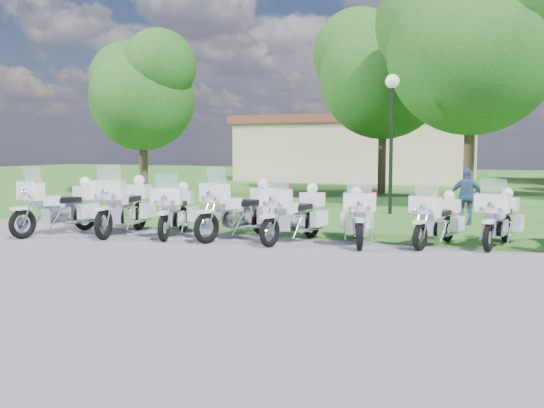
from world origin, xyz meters
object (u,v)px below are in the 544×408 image
at_px(bystander_c, 467,197).
at_px(motorcycle_2, 176,209).
at_px(motorcycle_6, 437,218).
at_px(motorcycle_0, 60,205).
at_px(motorcycle_4, 295,213).
at_px(motorcycle_1, 125,204).
at_px(motorcycle_5, 358,216).
at_px(motorcycle_7, 500,217).
at_px(motorcycle_3, 240,208).
at_px(lamp_post, 392,110).

bearing_deg(bystander_c, motorcycle_2, 28.48).
distance_m(motorcycle_2, motorcycle_6, 6.03).
distance_m(motorcycle_0, motorcycle_4, 5.84).
relative_size(motorcycle_0, motorcycle_2, 1.11).
relative_size(motorcycle_1, motorcycle_4, 1.10).
bearing_deg(bystander_c, motorcycle_5, 56.78).
xyz_separation_m(motorcycle_1, motorcycle_7, (8.51, 1.62, -0.10)).
bearing_deg(motorcycle_4, motorcycle_3, 15.00).
height_order(motorcycle_0, motorcycle_2, motorcycle_0).
xyz_separation_m(motorcycle_5, lamp_post, (-0.65, 6.18, 2.67)).
relative_size(motorcycle_1, motorcycle_7, 1.16).
height_order(motorcycle_2, motorcycle_7, motorcycle_2).
relative_size(motorcycle_2, bystander_c, 1.43).
distance_m(motorcycle_0, motorcycle_3, 4.52).
bearing_deg(motorcycle_5, motorcycle_1, -10.43).
distance_m(motorcycle_1, motorcycle_7, 8.67).
distance_m(motorcycle_3, motorcycle_5, 2.72).
xyz_separation_m(motorcycle_1, motorcycle_2, (1.33, 0.18, -0.08)).
bearing_deg(motorcycle_6, motorcycle_5, 28.75).
distance_m(motorcycle_4, lamp_post, 7.01).
bearing_deg(motorcycle_4, motorcycle_7, -152.82).
bearing_deg(motorcycle_1, bystander_c, -156.46).
height_order(motorcycle_4, lamp_post, lamp_post).
xyz_separation_m(motorcycle_1, motorcycle_3, (2.94, 0.42, -0.02)).
distance_m(motorcycle_3, motorcycle_6, 4.41).
distance_m(motorcycle_0, motorcycle_7, 10.22).
relative_size(motorcycle_1, motorcycle_2, 1.15).
distance_m(motorcycle_0, lamp_post, 10.28).
bearing_deg(motorcycle_1, motorcycle_0, 13.28).
distance_m(motorcycle_7, bystander_c, 3.53).
xyz_separation_m(motorcycle_0, motorcycle_3, (4.40, 1.05, 0.00)).
height_order(motorcycle_4, motorcycle_7, motorcycle_4).
relative_size(motorcycle_3, lamp_post, 0.55).
bearing_deg(motorcycle_3, motorcycle_0, 32.62).
bearing_deg(motorcycle_0, motorcycle_2, -153.13).
xyz_separation_m(motorcycle_7, bystander_c, (-1.02, 3.38, 0.16)).
xyz_separation_m(motorcycle_4, motorcycle_6, (3.00, 0.71, -0.07)).
relative_size(motorcycle_1, lamp_post, 0.58).
relative_size(motorcycle_7, bystander_c, 1.41).
height_order(motorcycle_2, motorcycle_3, motorcycle_3).
bearing_deg(motorcycle_7, motorcycle_4, 24.61).
bearing_deg(motorcycle_5, lamp_post, -102.16).
xyz_separation_m(motorcycle_2, motorcycle_3, (1.61, 0.24, 0.06)).
bearing_deg(motorcycle_2, bystander_c, -158.34).
relative_size(motorcycle_4, motorcycle_6, 1.12).
xyz_separation_m(motorcycle_5, motorcycle_7, (2.88, 0.86, -0.00)).
relative_size(motorcycle_7, lamp_post, 0.50).
xyz_separation_m(motorcycle_4, motorcycle_5, (1.36, 0.28, -0.03)).
bearing_deg(bystander_c, motorcycle_3, 35.63).
bearing_deg(bystander_c, motorcycle_4, 44.97).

